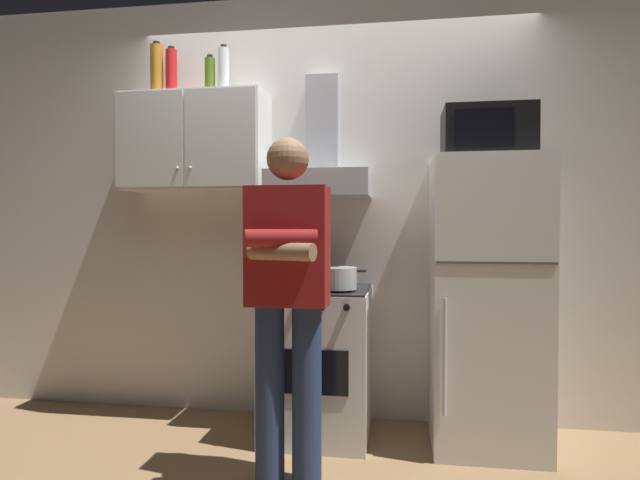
% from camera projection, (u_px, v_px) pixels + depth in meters
% --- Properties ---
extents(ground_plane, '(7.00, 7.00, 0.00)m').
position_uv_depth(ground_plane, '(320.00, 452.00, 2.83)').
color(ground_plane, olive).
extents(back_wall_tiled, '(4.80, 0.10, 2.70)m').
position_uv_depth(back_wall_tiled, '(334.00, 207.00, 3.39)').
color(back_wall_tiled, silver).
rests_on(back_wall_tiled, ground_plane).
extents(upper_cabinet, '(0.90, 0.37, 0.60)m').
position_uv_depth(upper_cabinet, '(195.00, 143.00, 3.28)').
color(upper_cabinet, silver).
extents(stove_oven, '(0.60, 0.62, 0.87)m').
position_uv_depth(stove_oven, '(318.00, 361.00, 3.07)').
color(stove_oven, white).
rests_on(stove_oven, ground_plane).
extents(range_hood, '(0.60, 0.44, 0.75)m').
position_uv_depth(range_hood, '(321.00, 165.00, 3.17)').
color(range_hood, '#B7BABF').
extents(refrigerator, '(0.60, 0.62, 1.60)m').
position_uv_depth(refrigerator, '(486.00, 302.00, 2.92)').
color(refrigerator, white).
rests_on(refrigerator, ground_plane).
extents(microwave, '(0.48, 0.37, 0.28)m').
position_uv_depth(microwave, '(487.00, 134.00, 2.92)').
color(microwave, black).
rests_on(microwave, refrigerator).
extents(person_standing, '(0.38, 0.33, 1.64)m').
position_uv_depth(person_standing, '(288.00, 294.00, 2.47)').
color(person_standing, navy).
rests_on(person_standing, ground_plane).
extents(cooking_pot, '(0.31, 0.21, 0.12)m').
position_uv_depth(cooking_pot, '(338.00, 278.00, 2.92)').
color(cooking_pot, '#B7BABF').
rests_on(cooking_pot, stove_oven).
extents(bottle_liquor_amber, '(0.08, 0.08, 0.33)m').
position_uv_depth(bottle_liquor_amber, '(157.00, 69.00, 3.28)').
color(bottle_liquor_amber, '#B7721E').
rests_on(bottle_liquor_amber, upper_cabinet).
extents(bottle_soda_red, '(0.07, 0.07, 0.30)m').
position_uv_depth(bottle_soda_red, '(171.00, 72.00, 3.28)').
color(bottle_soda_red, red).
rests_on(bottle_soda_red, upper_cabinet).
extents(bottle_olive_oil, '(0.06, 0.06, 0.25)m').
position_uv_depth(bottle_olive_oil, '(210.00, 76.00, 3.28)').
color(bottle_olive_oil, '#4C6B19').
rests_on(bottle_olive_oil, upper_cabinet).
extents(bottle_vodka_clear, '(0.07, 0.07, 0.31)m').
position_uv_depth(bottle_vodka_clear, '(224.00, 71.00, 3.27)').
color(bottle_vodka_clear, silver).
rests_on(bottle_vodka_clear, upper_cabinet).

